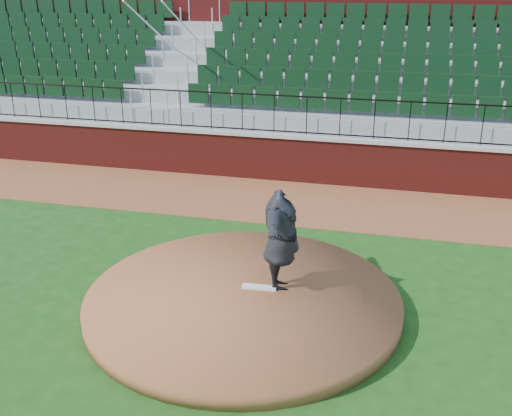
{
  "coord_description": "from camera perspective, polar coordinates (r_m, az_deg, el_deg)",
  "views": [
    {
      "loc": [
        2.5,
        -8.59,
        5.36
      ],
      "look_at": [
        0.0,
        1.5,
        1.3
      ],
      "focal_mm": 42.87,
      "sensor_mm": 36.0,
      "label": 1
    }
  ],
  "objects": [
    {
      "name": "wall_cap",
      "position": [
        16.31,
        4.69,
        6.68
      ],
      "size": [
        34.0,
        0.45,
        0.1
      ],
      "primitive_type": "cube",
      "color": "#B7B7B7",
      "rests_on": "field_wall"
    },
    {
      "name": "pitchers_mound",
      "position": [
        10.48,
        -1.22,
        -8.65
      ],
      "size": [
        5.32,
        5.32,
        0.25
      ],
      "primitive_type": "cylinder",
      "color": "brown",
      "rests_on": "ground"
    },
    {
      "name": "pitcher",
      "position": [
        10.25,
        2.36,
        -2.97
      ],
      "size": [
        0.96,
        2.26,
        1.79
      ],
      "primitive_type": "imported",
      "rotation": [
        0.0,
        0.0,
        1.74
      ],
      "color": "black",
      "rests_on": "pitchers_mound"
    },
    {
      "name": "pitching_rubber",
      "position": [
        10.59,
        0.31,
        -7.4
      ],
      "size": [
        0.6,
        0.18,
        0.04
      ],
      "primitive_type": "cube",
      "rotation": [
        0.0,
        0.0,
        0.06
      ],
      "color": "white",
      "rests_on": "pitchers_mound"
    },
    {
      "name": "field_wall",
      "position": [
        16.49,
        4.62,
        4.49
      ],
      "size": [
        34.0,
        0.35,
        1.2
      ],
      "primitive_type": "cube",
      "color": "maroon",
      "rests_on": "ground"
    },
    {
      "name": "warning_track",
      "position": [
        15.19,
        3.55,
        0.65
      ],
      "size": [
        34.0,
        3.2,
        0.01
      ],
      "primitive_type": "cube",
      "color": "brown",
      "rests_on": "ground"
    },
    {
      "name": "concourse_wall",
      "position": [
        21.42,
        7.35,
        14.18
      ],
      "size": [
        34.0,
        0.5,
        5.5
      ],
      "primitive_type": "cube",
      "color": "maroon",
      "rests_on": "ground"
    },
    {
      "name": "ground",
      "position": [
        10.43,
        -2.01,
        -9.61
      ],
      "size": [
        90.0,
        90.0,
        0.0
      ],
      "primitive_type": "plane",
      "color": "#194614",
      "rests_on": "ground"
    },
    {
      "name": "wall_railing",
      "position": [
        16.18,
        4.75,
        8.56
      ],
      "size": [
        34.0,
        0.05,
        1.0
      ],
      "primitive_type": null,
      "color": "black",
      "rests_on": "wall_cap"
    },
    {
      "name": "seating_stands",
      "position": [
        18.73,
        6.2,
        11.82
      ],
      "size": [
        34.0,
        5.1,
        4.6
      ],
      "primitive_type": null,
      "color": "gray",
      "rests_on": "ground"
    }
  ]
}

